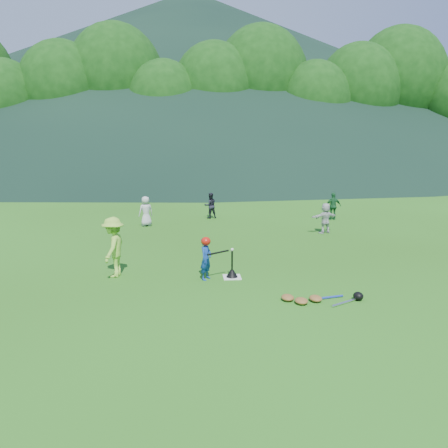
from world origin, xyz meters
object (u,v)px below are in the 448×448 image
Objects in this scene: fielder_b at (210,206)px; equipment_pile at (316,298)px; batter_child at (206,259)px; adult_coach at (114,247)px; batting_tee at (232,273)px; home_plate at (232,277)px; fielder_d at (325,218)px; fielder_c at (333,206)px; fielder_a at (146,211)px.

equipment_pile is (1.78, -10.17, -0.50)m from fielder_b.
equipment_pile is (2.33, -1.72, -0.47)m from batter_child.
adult_coach is 3.09m from batting_tee.
home_plate is 8.39m from fielder_b.
fielder_d reaches higher than home_plate.
adult_coach is at bearing 37.43° from fielder_c.
fielder_c is 1.75× the size of batting_tee.
fielder_a is 0.67× the size of equipment_pile.
adult_coach is at bearing 110.16° from batter_child.
equipment_pile is at bearing 73.92° from adult_coach.
equipment_pile is at bearing 85.14° from fielder_b.
fielder_a is 7.05m from fielder_d.
adult_coach reaches higher than batting_tee.
home_plate is 7.44m from fielder_a.
fielder_c is at bearing 55.71° from home_plate.
home_plate is 6.40m from fielder_d.
fielder_a is 7.43m from batting_tee.
fielder_b is at bearing 90.84° from home_plate.
batting_tee is (0.00, 0.00, 0.12)m from home_plate.
fielder_c is 1.05× the size of fielder_d.
fielder_c reaches higher than home_plate.
home_plate is 0.42× the size of batter_child.
fielder_c is (5.16, 7.57, 0.59)m from home_plate.
fielder_a is at bearing 0.97° from fielder_c.
batter_child is 0.89× the size of fielder_a.
fielder_a is at bearing 47.86° from batter_child.
batter_child is (-0.67, -0.08, 0.52)m from home_plate.
home_plate is at bearing 51.70° from fielder_c.
fielder_b is 0.95× the size of fielder_c.
fielder_b is 5.34m from fielder_c.
batter_child is 2.39m from adult_coach.
batter_child is at bearing -173.15° from batting_tee.
batter_child is at bearing 143.57° from equipment_pile.
adult_coach is at bearing 55.42° from fielder_b.
equipment_pile reaches higher than home_plate.
adult_coach is 2.28× the size of batting_tee.
fielder_c is at bearing 140.18° from adult_coach.
fielder_c is at bearing 69.51° from equipment_pile.
fielder_d is (-1.17, -2.59, -0.03)m from fielder_c.
batting_tee is at bearing 132.75° from equipment_pile.
fielder_c is at bearing -132.09° from fielder_d.
adult_coach is (-2.34, 0.44, 0.24)m from batter_child.
batter_child is 0.59× the size of equipment_pile.
fielder_a is (0.21, 6.51, -0.17)m from adult_coach.
batting_tee is (-5.16, -7.57, -0.47)m from fielder_c.
fielder_d is at bearing 71.02° from equipment_pile.
fielder_c is (7.96, 0.69, -0.01)m from fielder_a.
adult_coach is 10.89m from fielder_c.
fielder_a is at bearing -33.41° from fielder_d.
fielder_c reaches higher than batting_tee.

